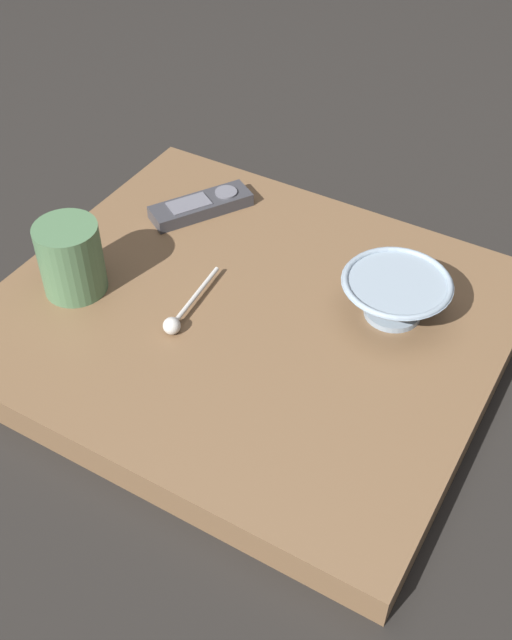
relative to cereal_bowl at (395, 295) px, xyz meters
name	(u,v)px	position (x,y,z in m)	size (l,w,h in m)	color
ground_plane	(248,334)	(0.16, 0.09, -0.08)	(6.00, 6.00, 0.00)	black
table	(248,322)	(0.16, 0.09, -0.05)	(0.63, 0.56, 0.04)	brown
cereal_bowl	(395,295)	(0.00, 0.00, 0.00)	(0.14, 0.14, 0.06)	#8C9EAD
coffee_mug	(71,258)	(0.38, 0.16, 0.02)	(0.08, 0.08, 0.10)	#4C724C
teaspoon	(179,317)	(0.23, 0.15, -0.02)	(0.02, 0.13, 0.02)	silver
tv_remote_near	(201,206)	(0.33, -0.06, -0.02)	(0.12, 0.15, 0.02)	#38383D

